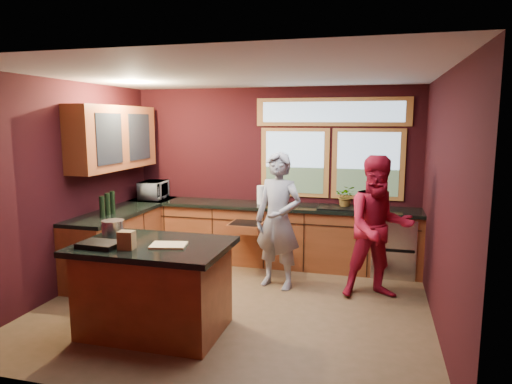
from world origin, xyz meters
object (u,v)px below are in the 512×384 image
at_px(person_grey, 278,221).
at_px(island, 155,287).
at_px(person_red, 379,228).
at_px(stock_pot, 113,228).
at_px(cutting_board, 169,245).

bearing_deg(person_grey, island, -104.83).
bearing_deg(island, person_red, 34.90).
distance_m(person_grey, person_red, 1.27).
bearing_deg(person_grey, person_red, 14.82).
xyz_separation_m(person_grey, person_red, (1.27, -0.04, -0.01)).
distance_m(person_red, stock_pot, 3.13).
distance_m(cutting_board, stock_pot, 0.78).
relative_size(island, stock_pot, 6.46).
xyz_separation_m(island, stock_pot, (-0.55, 0.15, 0.56)).
relative_size(person_grey, person_red, 1.01).
relative_size(island, person_red, 0.87).
distance_m(island, stock_pot, 0.80).
bearing_deg(island, person_grey, 58.77).
bearing_deg(island, stock_pot, 164.74).
height_order(person_grey, person_red, person_grey).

